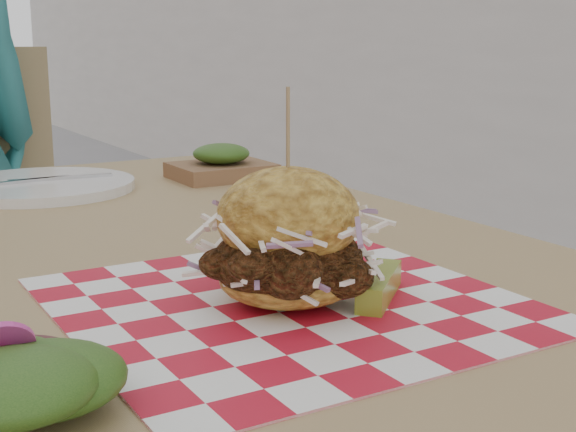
# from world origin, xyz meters

# --- Properties ---
(patio_table) EXTENTS (0.80, 1.20, 0.75)m
(patio_table) POSITION_xyz_m (-0.10, -0.34, 0.67)
(patio_table) COLOR tan
(patio_table) RESTS_ON ground
(paper_liner) EXTENTS (0.36, 0.36, 0.00)m
(paper_liner) POSITION_xyz_m (-0.05, -0.59, 0.75)
(paper_liner) COLOR red
(paper_liner) RESTS_ON patio_table
(sandwich) EXTENTS (0.16, 0.16, 0.18)m
(sandwich) POSITION_xyz_m (-0.05, -0.59, 0.80)
(sandwich) COLOR gold
(sandwich) RESTS_ON paper_liner
(pickle_spear) EXTENTS (0.08, 0.08, 0.02)m
(pickle_spear) POSITION_xyz_m (0.02, -0.62, 0.76)
(pickle_spear) COLOR olive
(pickle_spear) RESTS_ON paper_liner
(place_setting) EXTENTS (0.27, 0.27, 0.02)m
(place_setting) POSITION_xyz_m (-0.10, 0.04, 0.76)
(place_setting) COLOR white
(place_setting) RESTS_ON patio_table
(kraft_tray) EXTENTS (0.15, 0.12, 0.06)m
(kraft_tray) POSITION_xyz_m (0.17, -0.00, 0.77)
(kraft_tray) COLOR brown
(kraft_tray) RESTS_ON patio_table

